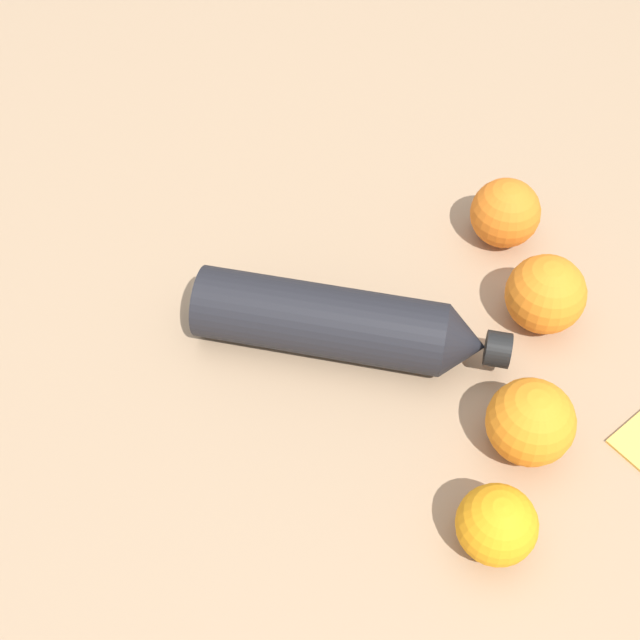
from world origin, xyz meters
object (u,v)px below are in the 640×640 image
at_px(water_bottle, 343,324).
at_px(orange_1, 530,422).
at_px(orange_2, 497,525).
at_px(orange_3, 545,294).
at_px(orange_0, 505,213).

bearing_deg(water_bottle, orange_1, -22.64).
distance_m(orange_2, orange_3, 0.23).
distance_m(orange_1, orange_2, 0.09).
distance_m(orange_0, orange_3, 0.11).
xyz_separation_m(water_bottle, orange_3, (0.19, 0.00, 0.00)).
height_order(orange_1, orange_2, orange_1).
height_order(orange_1, orange_3, same).
distance_m(orange_1, orange_3, 0.14).
height_order(water_bottle, orange_1, orange_1).
height_order(water_bottle, orange_0, orange_0).
xyz_separation_m(orange_0, orange_1, (-0.05, -0.23, 0.00)).
relative_size(water_bottle, orange_1, 3.83).
bearing_deg(orange_2, water_bottle, 112.02).
xyz_separation_m(water_bottle, orange_1, (0.13, -0.13, 0.00)).
bearing_deg(orange_0, orange_1, -101.66).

